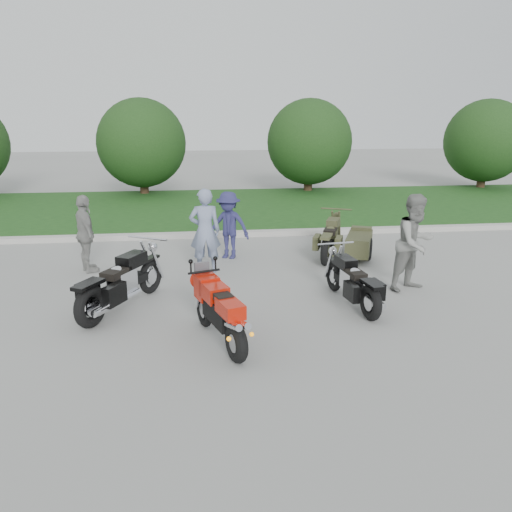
{
  "coord_description": "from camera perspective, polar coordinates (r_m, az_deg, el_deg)",
  "views": [
    {
      "loc": [
        -0.83,
        -7.77,
        3.39
      ],
      "look_at": [
        0.24,
        1.18,
        0.8
      ],
      "focal_mm": 35.0,
      "sensor_mm": 36.0,
      "label": 1
    }
  ],
  "objects": [
    {
      "name": "cruiser_right",
      "position": [
        9.18,
        11.1,
        -3.15
      ],
      "size": [
        0.54,
        2.13,
        0.82
      ],
      "rotation": [
        0.0,
        0.0,
        0.15
      ],
      "color": "black",
      "rests_on": "ground"
    },
    {
      "name": "ground",
      "position": [
        8.52,
        -0.69,
        -7.41
      ],
      "size": [
        80.0,
        80.0,
        0.0
      ],
      "primitive_type": "plane",
      "color": "#999994",
      "rests_on": "ground"
    },
    {
      "name": "person_back",
      "position": [
        11.46,
        -18.89,
        2.39
      ],
      "size": [
        0.8,
        1.09,
        1.71
      ],
      "primitive_type": "imported",
      "rotation": [
        0.0,
        0.0,
        2.0
      ],
      "color": "gray",
      "rests_on": "ground"
    },
    {
      "name": "tree_mid_left",
      "position": [
        21.42,
        -12.94,
        12.45
      ],
      "size": [
        3.6,
        3.6,
        4.0
      ],
      "color": "#3F2B1C",
      "rests_on": "ground"
    },
    {
      "name": "tree_mid_right",
      "position": [
        21.85,
        6.11,
        12.82
      ],
      "size": [
        3.6,
        3.6,
        4.0
      ],
      "color": "#3F2B1C",
      "rests_on": "ground"
    },
    {
      "name": "curb",
      "position": [
        14.19,
        -3.3,
        2.5
      ],
      "size": [
        60.0,
        0.3,
        0.15
      ],
      "primitive_type": "cube",
      "color": "#B2AFA8",
      "rests_on": "ground"
    },
    {
      "name": "person_denim",
      "position": [
        11.94,
        -3.15,
        3.52
      ],
      "size": [
        1.2,
        0.99,
        1.61
      ],
      "primitive_type": "imported",
      "rotation": [
        0.0,
        0.0,
        -0.45
      ],
      "color": "navy",
      "rests_on": "ground"
    },
    {
      "name": "person_stripe",
      "position": [
        10.88,
        -5.85,
        2.87
      ],
      "size": [
        0.69,
        0.47,
        1.86
      ],
      "primitive_type": "imported",
      "rotation": [
        0.0,
        0.0,
        3.18
      ],
      "color": "#7985A4",
      "rests_on": "ground"
    },
    {
      "name": "person_grey",
      "position": [
        10.2,
        17.71,
        1.45
      ],
      "size": [
        1.15,
        1.05,
        1.91
      ],
      "primitive_type": "imported",
      "rotation": [
        0.0,
        0.0,
        0.44
      ],
      "color": "gray",
      "rests_on": "ground"
    },
    {
      "name": "sportbike_red",
      "position": [
        7.54,
        -4.18,
        -6.24
      ],
      "size": [
        0.78,
        1.89,
        0.92
      ],
      "rotation": [
        0.0,
        0.0,
        0.32
      ],
      "color": "black",
      "rests_on": "ground"
    },
    {
      "name": "cruiser_left",
      "position": [
        9.1,
        -15.34,
        -3.22
      ],
      "size": [
        1.3,
        2.22,
        0.94
      ],
      "rotation": [
        0.0,
        0.0,
        -0.5
      ],
      "color": "black",
      "rests_on": "ground"
    },
    {
      "name": "grass_strip",
      "position": [
        18.25,
        -4.13,
        5.52
      ],
      "size": [
        60.0,
        8.0,
        0.14
      ],
      "primitive_type": "cube",
      "color": "#306322",
      "rests_on": "ground"
    },
    {
      "name": "tree_far_right",
      "position": [
        24.87,
        24.8,
        11.86
      ],
      "size": [
        3.6,
        3.6,
        4.0
      ],
      "color": "#3F2B1C",
      "rests_on": "ground"
    },
    {
      "name": "cruiser_sidecar",
      "position": [
        12.16,
        10.37,
        1.59
      ],
      "size": [
        1.62,
        2.15,
        0.88
      ],
      "rotation": [
        0.0,
        0.0,
        -0.4
      ],
      "color": "black",
      "rests_on": "ground"
    }
  ]
}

